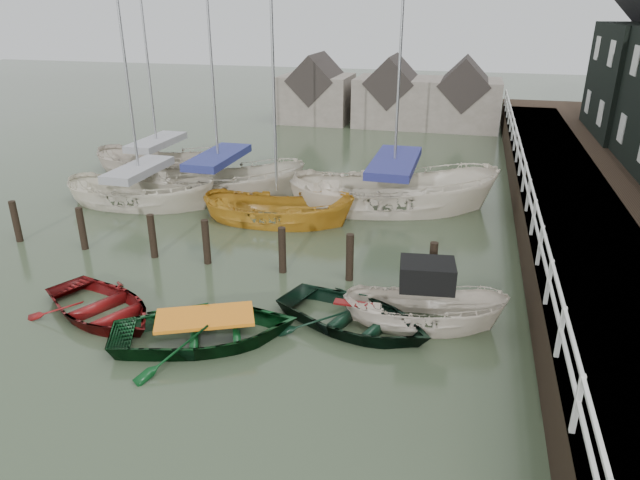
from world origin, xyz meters
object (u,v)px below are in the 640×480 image
(motorboat, at_px, (423,320))
(sailboat_b, at_px, (221,194))
(sailboat_c, at_px, (278,221))
(rowboat_dkgreen, at_px, (354,326))
(sailboat_d, at_px, (392,207))
(sailboat_a, at_px, (143,203))
(rowboat_green, at_px, (207,341))
(rowboat_red, at_px, (103,316))
(sailboat_e, at_px, (160,172))

(motorboat, relative_size, sailboat_b, 0.36)
(sailboat_c, bearing_deg, sailboat_b, 52.41)
(rowboat_dkgreen, xyz_separation_m, sailboat_d, (-0.35, 8.97, 0.06))
(sailboat_a, bearing_deg, rowboat_green, -144.50)
(rowboat_dkgreen, distance_m, sailboat_a, 12.03)
(rowboat_green, relative_size, sailboat_d, 0.32)
(motorboat, distance_m, sailboat_a, 13.13)
(rowboat_red, height_order, motorboat, motorboat)
(sailboat_a, distance_m, sailboat_c, 5.74)
(rowboat_red, height_order, sailboat_a, sailboat_a)
(sailboat_b, bearing_deg, sailboat_a, 113.94)
(rowboat_dkgreen, relative_size, sailboat_b, 0.35)
(rowboat_green, bearing_deg, sailboat_a, 13.86)
(sailboat_b, height_order, sailboat_e, sailboat_b)
(sailboat_c, bearing_deg, motorboat, -137.75)
(sailboat_a, distance_m, sailboat_e, 4.51)
(sailboat_e, bearing_deg, sailboat_c, -119.08)
(rowboat_red, bearing_deg, sailboat_c, 10.12)
(rowboat_dkgreen, height_order, sailboat_d, sailboat_d)
(motorboat, bearing_deg, sailboat_e, 44.13)
(rowboat_dkgreen, relative_size, sailboat_a, 0.39)
(rowboat_green, relative_size, sailboat_e, 0.46)
(sailboat_b, height_order, sailboat_c, sailboat_b)
(rowboat_red, relative_size, motorboat, 0.92)
(rowboat_green, relative_size, rowboat_dkgreen, 1.07)
(sailboat_c, bearing_deg, sailboat_d, -58.48)
(sailboat_e, bearing_deg, sailboat_d, -97.52)
(sailboat_a, relative_size, sailboat_e, 1.11)
(sailboat_e, bearing_deg, sailboat_b, -116.20)
(sailboat_b, xyz_separation_m, sailboat_c, (3.28, -2.34, -0.05))
(rowboat_red, xyz_separation_m, sailboat_e, (-5.26, 12.20, 0.06))
(rowboat_dkgreen, xyz_separation_m, motorboat, (1.62, 0.53, 0.11))
(sailboat_c, distance_m, sailboat_e, 8.69)
(rowboat_green, relative_size, sailboat_c, 0.44)
(motorboat, xyz_separation_m, sailboat_b, (-9.06, 8.25, -0.05))
(rowboat_green, bearing_deg, sailboat_c, -17.86)
(sailboat_a, height_order, sailboat_e, sailboat_a)
(sailboat_b, bearing_deg, rowboat_dkgreen, -153.88)
(sailboat_d, bearing_deg, rowboat_green, 151.09)
(rowboat_red, distance_m, sailboat_c, 7.86)
(rowboat_red, bearing_deg, rowboat_dkgreen, -54.12)
(sailboat_c, relative_size, sailboat_e, 1.04)
(rowboat_dkgreen, height_order, sailboat_a, sailboat_a)
(rowboat_green, xyz_separation_m, rowboat_dkgreen, (3.20, 1.53, 0.00))
(rowboat_dkgreen, bearing_deg, sailboat_e, 65.44)
(rowboat_red, bearing_deg, motorboat, -52.47)
(motorboat, height_order, sailboat_b, sailboat_b)
(rowboat_red, xyz_separation_m, motorboat, (7.87, 1.66, 0.11))
(rowboat_red, bearing_deg, rowboat_green, -71.67)
(motorboat, distance_m, sailboat_c, 8.26)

